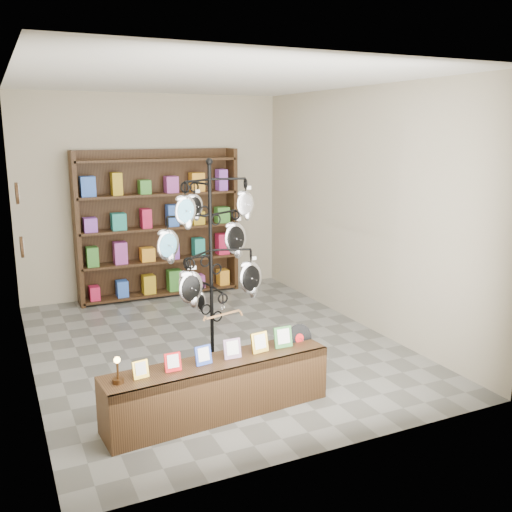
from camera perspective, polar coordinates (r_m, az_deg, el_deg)
The scene contains 6 objects.
ground at distance 6.81m, azimuth -4.16°, elevation -8.86°, with size 5.00×5.00×0.00m, color slate.
room_envelope at distance 6.37m, azimuth -4.42°, elevation 6.83°, with size 5.00×5.00×5.00m.
display_tree at distance 5.81m, azimuth -4.55°, elevation 0.54°, with size 1.13×1.08×2.21m.
front_shelf at distance 5.17m, azimuth -3.77°, elevation -12.98°, with size 2.07×0.58×0.72m.
back_shelving at distance 8.65m, azimuth -9.72°, elevation 2.70°, with size 2.42×0.36×2.20m.
wall_clocks at distance 6.81m, azimuth -22.58°, elevation 3.30°, with size 0.03×0.24×0.84m.
Camera 1 is at (-2.23, -5.94, 2.48)m, focal length 40.00 mm.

